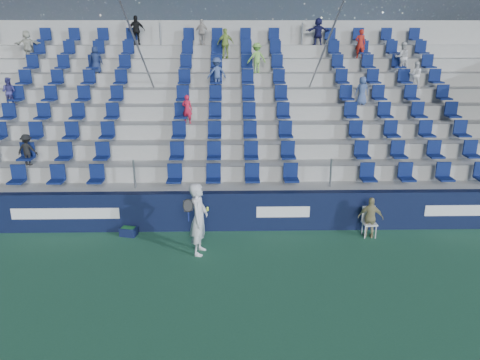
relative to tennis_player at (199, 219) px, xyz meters
name	(u,v)px	position (x,y,z in m)	size (l,w,h in m)	color
ground	(234,282)	(0.93, -1.59, -1.00)	(70.00, 70.00, 0.00)	#2A6345
sponsor_wall	(233,211)	(0.94, 1.56, -0.40)	(24.00, 0.32, 1.20)	black
grandstand	(232,127)	(0.93, 6.66, 1.13)	(24.00, 8.17, 6.63)	#A4A59F
tennis_player	(199,219)	(0.00, 0.00, 0.00)	(0.70, 0.80, 2.01)	silver
line_judge_chair	(369,219)	(4.94, 1.06, -0.50)	(0.41, 0.42, 0.89)	white
line_judge	(371,218)	(4.94, 0.91, -0.39)	(0.72, 0.30, 1.23)	tan
ball_bin	(129,231)	(-2.18, 1.16, -0.86)	(0.53, 0.41, 0.27)	#10183C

